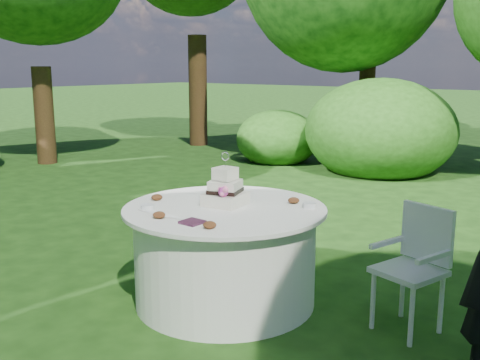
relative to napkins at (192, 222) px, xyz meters
name	(u,v)px	position (x,y,z in m)	size (l,w,h in m)	color
ground	(225,301)	(-0.12, 0.49, -0.78)	(80.00, 80.00, 0.00)	#17370F
napkins	(192,222)	(0.00, 0.00, 0.00)	(0.14, 0.14, 0.02)	#411C32
feather_plume	(159,213)	(-0.35, 0.02, 0.00)	(0.48, 0.07, 0.01)	white
table	(225,254)	(-0.12, 0.49, -0.39)	(1.56, 1.56, 0.77)	white
cake	(225,191)	(-0.15, 0.53, 0.10)	(0.32, 0.32, 0.42)	white
chair	(416,259)	(1.22, 0.96, -0.26)	(0.50, 0.49, 0.88)	silver
votives	(229,200)	(-0.19, 0.62, 0.01)	(1.02, 0.97, 0.04)	white
petal_cups	(205,209)	(-0.14, 0.29, 0.02)	(1.01, 1.05, 0.05)	#562D16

